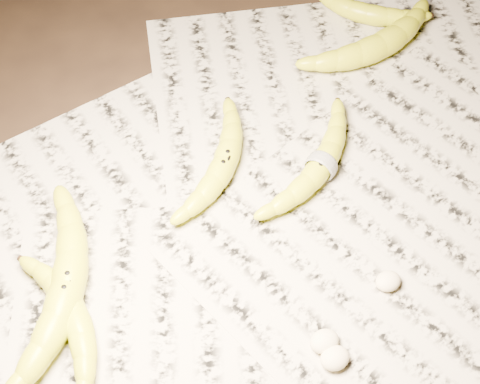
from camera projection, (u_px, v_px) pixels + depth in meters
name	position (u px, v px, depth m)	size (l,w,h in m)	color
ground	(270.00, 237.00, 0.84)	(3.00, 3.00, 0.00)	black
newspaper_patch	(274.00, 214.00, 0.85)	(0.90, 0.70, 0.01)	#B3AC99
banana_left_a	(67.00, 286.00, 0.77)	(0.24, 0.07, 0.04)	#C9DC1B
banana_left_b	(74.00, 314.00, 0.75)	(0.17, 0.05, 0.03)	#C9DC1B
banana_center	(224.00, 162.00, 0.88)	(0.19, 0.05, 0.03)	#C9DC1B
banana_taped	(321.00, 164.00, 0.87)	(0.20, 0.05, 0.03)	#C9DC1B
banana_upper_a	(379.00, 44.00, 1.00)	(0.21, 0.07, 0.04)	#C9DC1B
banana_upper_b	(368.00, 12.00, 1.05)	(0.16, 0.05, 0.03)	#C9DC1B
measuring_tape	(321.00, 164.00, 0.87)	(0.04, 0.04, 0.00)	white
flesh_chunk_a	(325.00, 340.00, 0.74)	(0.03, 0.03, 0.02)	beige
flesh_chunk_b	(335.00, 357.00, 0.73)	(0.03, 0.03, 0.02)	beige
flesh_chunk_c	(389.00, 280.00, 0.79)	(0.03, 0.03, 0.02)	beige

